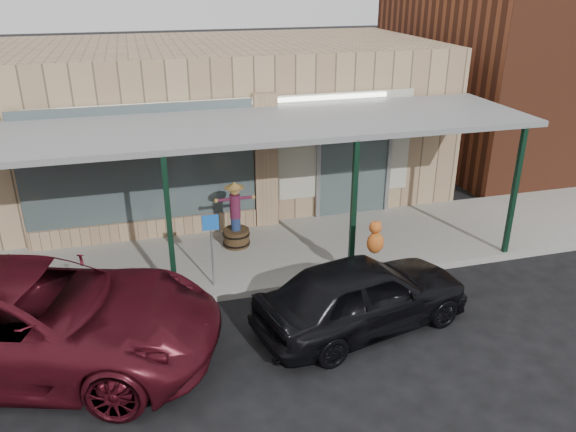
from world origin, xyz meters
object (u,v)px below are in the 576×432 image
object	(u,v)px
barrel_scarecrow	(236,225)
handicap_sign	(212,241)
car_maroon	(31,319)
parked_sedan	(363,294)
barrel_pumpkin	(13,276)

from	to	relation	value
barrel_scarecrow	handicap_sign	xyz separation A→B (m)	(-0.77, -1.66, 0.47)
barrel_scarecrow	handicap_sign	distance (m)	1.89
car_maroon	barrel_scarecrow	bearing A→B (deg)	-33.89
handicap_sign	parked_sedan	distance (m)	3.09
barrel_pumpkin	handicap_sign	xyz separation A→B (m)	(3.82, -0.95, 0.72)
barrel_scarecrow	car_maroon	distance (m)	4.97
parked_sedan	car_maroon	size ratio (longest dim) A/B	0.70
barrel_scarecrow	car_maroon	bearing A→B (deg)	-149.05
barrel_pumpkin	car_maroon	xyz separation A→B (m)	(0.71, -2.39, 0.42)
parked_sedan	car_maroon	world-z (taller)	car_maroon
parked_sedan	handicap_sign	bearing A→B (deg)	38.44
barrel_scarecrow	handicap_sign	bearing A→B (deg)	-122.43
handicap_sign	parked_sedan	xyz separation A→B (m)	(2.40, -1.90, -0.46)
barrel_pumpkin	handicap_sign	bearing A→B (deg)	-13.95
handicap_sign	car_maroon	bearing A→B (deg)	-152.86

